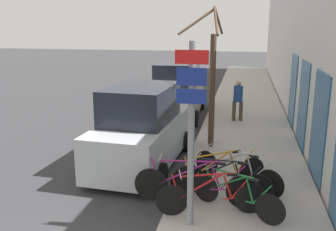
{
  "coord_description": "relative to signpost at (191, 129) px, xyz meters",
  "views": [
    {
      "loc": [
        2.45,
        -3.48,
        3.81
      ],
      "look_at": [
        0.69,
        5.07,
        1.67
      ],
      "focal_mm": 40.0,
      "sensor_mm": 36.0,
      "label": 1
    }
  ],
  "objects": [
    {
      "name": "bicycle_1",
      "position": [
        0.82,
        0.65,
        -1.5
      ],
      "size": [
        1.82,
        1.03,
        0.84
      ],
      "rotation": [
        0.0,
        0.0,
        1.07
      ],
      "color": "black",
      "rests_on": "sidewalk_curb"
    },
    {
      "name": "parked_car_1",
      "position": [
        -1.82,
        8.93,
        -0.98
      ],
      "size": [
        2.07,
        4.78,
        2.29
      ],
      "rotation": [
        0.0,
        0.0,
        0.02
      ],
      "color": "gray",
      "rests_on": "ground"
    },
    {
      "name": "bicycle_5",
      "position": [
        0.8,
        1.9,
        -1.48
      ],
      "size": [
        2.02,
        1.33,
        0.89
      ],
      "rotation": [
        0.0,
        0.0,
        1.0
      ],
      "color": "black",
      "rests_on": "sidewalk_curb"
    },
    {
      "name": "pedestrian_near",
      "position": [
        0.67,
        8.08,
        -0.95
      ],
      "size": [
        0.41,
        0.35,
        1.58
      ],
      "rotation": [
        0.0,
        0.0,
        0.25
      ],
      "color": "#4C3D2D",
      "rests_on": "sidewalk_curb"
    },
    {
      "name": "building_facade",
      "position": [
        2.78,
        11.1,
        1.22
      ],
      "size": [
        0.23,
        32.0,
        6.5
      ],
      "color": "silver",
      "rests_on": "ground"
    },
    {
      "name": "parked_car_0",
      "position": [
        -1.79,
        3.22,
        -1.01
      ],
      "size": [
        2.21,
        4.53,
        2.23
      ],
      "rotation": [
        0.0,
        0.0,
        -0.06
      ],
      "color": "#B2B7BC",
      "rests_on": "ground"
    },
    {
      "name": "street_tree",
      "position": [
        -0.06,
        4.71,
        0.15
      ],
      "size": [
        1.21,
        2.16,
        4.16
      ],
      "color": "#4C3828",
      "rests_on": "sidewalk_curb"
    },
    {
      "name": "signpost",
      "position": [
        0.0,
        0.0,
        0.0
      ],
      "size": [
        0.57,
        0.14,
        3.4
      ],
      "color": "gray",
      "rests_on": "sidewalk_curb"
    },
    {
      "name": "bicycle_3",
      "position": [
        0.55,
        1.31,
        -1.49
      ],
      "size": [
        2.1,
        0.52,
        0.86
      ],
      "rotation": [
        0.0,
        0.0,
        1.4
      ],
      "color": "black",
      "rests_on": "sidewalk_curb"
    },
    {
      "name": "bicycle_0",
      "position": [
        0.36,
        0.48,
        -1.49
      ],
      "size": [
        2.12,
        0.67,
        0.88
      ],
      "rotation": [
        0.0,
        0.0,
        1.83
      ],
      "color": "black",
      "rests_on": "sidewalk_curb"
    },
    {
      "name": "ground_plane",
      "position": [
        -1.57,
        8.39,
        -2.01
      ],
      "size": [
        80.0,
        80.0,
        0.0
      ],
      "primitive_type": "plane",
      "color": "#333335"
    },
    {
      "name": "bicycle_2",
      "position": [
        0.01,
        0.83,
        -1.44
      ],
      "size": [
        2.64,
        0.44,
        0.99
      ],
      "rotation": [
        0.0,
        0.0,
        1.58
      ],
      "color": "black",
      "rests_on": "sidewalk_curb"
    },
    {
      "name": "bicycle_4",
      "position": [
        0.42,
        1.67,
        -1.48
      ],
      "size": [
        2.02,
        1.25,
        0.9
      ],
      "rotation": [
        0.0,
        0.0,
        2.12
      ],
      "color": "black",
      "rests_on": "sidewalk_curb"
    },
    {
      "name": "sidewalk_curb",
      "position": [
        1.03,
        11.19,
        -1.94
      ],
      "size": [
        3.2,
        32.0,
        0.15
      ],
      "color": "#ADA89E",
      "rests_on": "ground"
    }
  ]
}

